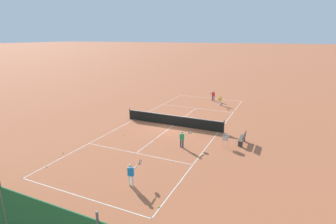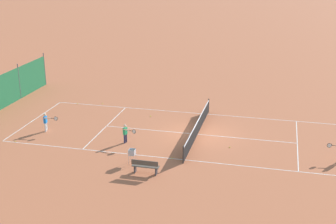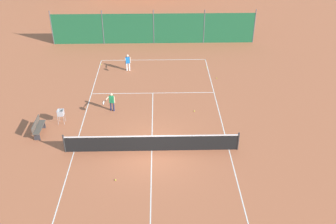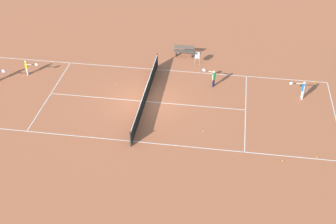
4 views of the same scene
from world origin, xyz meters
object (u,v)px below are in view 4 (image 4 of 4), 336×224
(tennis_ball_service_box, at_px, (117,84))
(courtside_bench, at_px, (184,51))
(player_near_service, at_px, (303,89))
(tennis_ball_by_net_left, at_px, (315,82))
(tennis_ball_by_net_right, at_px, (317,157))
(tennis_ball_near_corner, at_px, (283,161))
(player_far_baseline, at_px, (213,77))
(player_far_service, at_px, (27,66))
(ball_hopper, at_px, (198,56))
(tennis_ball_alley_left, at_px, (203,131))
(tennis_ball_mid_court, at_px, (167,70))

(tennis_ball_service_box, height_order, courtside_bench, courtside_bench)
(player_near_service, height_order, tennis_ball_by_net_left, player_near_service)
(player_near_service, xyz_separation_m, tennis_ball_by_net_right, (5.87, 0.42, -0.71))
(tennis_ball_by_net_left, bearing_deg, tennis_ball_near_corner, -16.63)
(courtside_bench, bearing_deg, tennis_ball_service_box, -41.19)
(player_far_baseline, relative_size, tennis_ball_by_net_right, 18.61)
(player_far_service, xyz_separation_m, ball_hopper, (-3.21, 11.60, -0.00))
(tennis_ball_alley_left, bearing_deg, player_near_service, 126.60)
(player_far_service, height_order, tennis_ball_by_net_left, player_far_service)
(tennis_ball_alley_left, bearing_deg, player_far_service, -110.11)
(player_far_service, distance_m, courtside_bench, 11.33)
(player_far_service, height_order, ball_hopper, player_far_service)
(tennis_ball_mid_court, bearing_deg, player_near_service, 76.31)
(tennis_ball_by_net_right, height_order, courtside_bench, courtside_bench)
(player_far_service, xyz_separation_m, tennis_ball_by_net_right, (6.08, 19.14, -0.62))
(ball_hopper, distance_m, courtside_bench, 1.53)
(player_near_service, xyz_separation_m, tennis_ball_by_net_left, (-2.15, 1.09, -0.71))
(player_far_service, xyz_separation_m, courtside_bench, (-4.26, 10.50, -0.21))
(tennis_ball_alley_left, bearing_deg, tennis_ball_service_box, -124.26)
(player_far_baseline, relative_size, player_near_service, 0.96)
(courtside_bench, bearing_deg, ball_hopper, 46.35)
(player_far_baseline, relative_size, tennis_ball_service_box, 18.61)
(player_near_service, bearing_deg, courtside_bench, -118.52)
(player_far_baseline, relative_size, courtside_bench, 0.82)
(player_near_service, height_order, tennis_ball_by_net_right, player_near_service)
(player_far_baseline, xyz_separation_m, tennis_ball_near_corner, (7.05, 4.34, -0.68))
(tennis_ball_service_box, bearing_deg, tennis_ball_by_net_left, 99.84)
(tennis_ball_by_net_right, distance_m, ball_hopper, 11.99)
(tennis_ball_service_box, height_order, tennis_ball_by_net_right, same)
(tennis_ball_mid_court, relative_size, tennis_ball_by_net_right, 1.00)
(player_far_baseline, relative_size, tennis_ball_by_net_left, 18.61)
(tennis_ball_service_box, xyz_separation_m, courtside_bench, (-4.64, 4.06, 0.42))
(player_far_service, distance_m, tennis_ball_near_corner, 18.50)
(tennis_ball_by_net_left, height_order, ball_hopper, ball_hopper)
(tennis_ball_by_net_left, relative_size, tennis_ball_by_net_right, 1.00)
(player_near_service, distance_m, tennis_ball_near_corner, 6.63)
(tennis_ball_by_net_right, xyz_separation_m, ball_hopper, (-9.29, -7.55, 0.62))
(player_far_baseline, height_order, tennis_ball_service_box, player_far_baseline)
(courtside_bench, bearing_deg, tennis_ball_by_net_right, 39.90)
(tennis_ball_by_net_left, bearing_deg, courtside_bench, -103.97)
(tennis_ball_near_corner, distance_m, tennis_ball_mid_court, 11.59)
(player_far_service, bearing_deg, tennis_ball_service_box, 86.64)
(tennis_ball_mid_court, xyz_separation_m, tennis_ball_by_net_right, (8.10, 9.59, 0.00))
(tennis_ball_service_box, bearing_deg, tennis_ball_near_corner, 59.94)
(player_far_baseline, height_order, tennis_ball_by_net_right, player_far_baseline)
(player_far_baseline, relative_size, tennis_ball_mid_court, 18.61)
(ball_hopper, relative_size, courtside_bench, 0.59)
(tennis_ball_by_net_left, relative_size, courtside_bench, 0.04)
(tennis_ball_by_net_left, relative_size, tennis_ball_mid_court, 1.00)
(tennis_ball_by_net_left, bearing_deg, tennis_ball_alley_left, -47.04)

